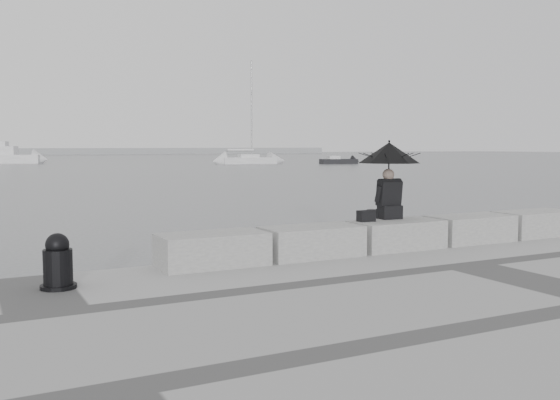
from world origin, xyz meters
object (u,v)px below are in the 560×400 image
seated_person (389,163)px  mooring_bollard (58,265)px  small_motorboat (339,161)px  motor_cruiser (6,156)px  sailboat_right (249,160)px

seated_person → mooring_bollard: bearing=-166.1°
mooring_bollard → small_motorboat: 71.35m
seated_person → motor_cruiser: bearing=97.1°
motor_cruiser → mooring_bollard: bearing=-73.0°
seated_person → mooring_bollard: size_ratio=1.96×
seated_person → small_motorboat: 67.55m
seated_person → mooring_bollard: seated_person is taller
sailboat_right → small_motorboat: 11.30m
sailboat_right → small_motorboat: sailboat_right is taller
sailboat_right → small_motorboat: bearing=-18.7°
mooring_bollard → small_motorboat: mooring_bollard is taller
sailboat_right → motor_cruiser: size_ratio=1.43×
mooring_bollard → motor_cruiser: bearing=87.0°
sailboat_right → small_motorboat: (10.15, -4.97, -0.22)m
sailboat_right → seated_person: bearing=-104.7°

